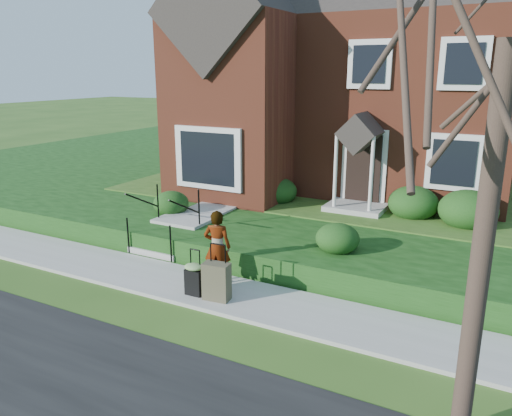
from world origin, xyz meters
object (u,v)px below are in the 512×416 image
Objects in this scene: woman at (217,247)px; suitcase_olive at (217,281)px; suitcase_black at (194,277)px; front_steps at (174,230)px.

suitcase_olive is at bearing 103.91° from woman.
woman reaches higher than suitcase_olive.
suitcase_black is at bearing 67.01° from woman.
woman reaches higher than suitcase_black.
suitcase_olive is (0.51, 0.03, 0.01)m from suitcase_black.
front_steps is at bearing 134.17° from suitcase_olive.
suitcase_olive is (2.67, -2.18, -0.02)m from front_steps.
front_steps is 3.09m from suitcase_black.
woman is at bearing 114.18° from suitcase_olive.
front_steps is at bearing -49.92° from woman.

